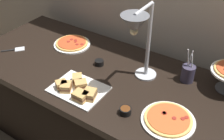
{
  "coord_description": "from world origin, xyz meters",
  "views": [
    {
      "loc": [
        0.88,
        -1.18,
        1.84
      ],
      "look_at": [
        0.11,
        0.0,
        0.81
      ],
      "focal_mm": 43.37,
      "sensor_mm": 36.0,
      "label": 1
    }
  ],
  "objects_px": {
    "pizza_plate_center": "(168,120)",
    "sandwich_platter": "(78,89)",
    "heat_lamp": "(137,31)",
    "sauce_cup_far": "(99,62)",
    "serving_spatula": "(14,50)",
    "utensil_holder": "(188,73)",
    "pizza_plate_front": "(72,44)",
    "sauce_cup_near": "(125,111)"
  },
  "relations": [
    {
      "from": "sauce_cup_near",
      "to": "utensil_holder",
      "type": "distance_m",
      "value": 0.5
    },
    {
      "from": "sauce_cup_far",
      "to": "pizza_plate_center",
      "type": "bearing_deg",
      "value": -20.42
    },
    {
      "from": "sauce_cup_far",
      "to": "serving_spatula",
      "type": "relative_size",
      "value": 0.41
    },
    {
      "from": "pizza_plate_front",
      "to": "pizza_plate_center",
      "type": "bearing_deg",
      "value": -19.28
    },
    {
      "from": "pizza_plate_center",
      "to": "sauce_cup_near",
      "type": "xyz_separation_m",
      "value": [
        -0.22,
        -0.07,
        0.01
      ]
    },
    {
      "from": "sauce_cup_near",
      "to": "serving_spatula",
      "type": "height_order",
      "value": "sauce_cup_near"
    },
    {
      "from": "pizza_plate_front",
      "to": "utensil_holder",
      "type": "bearing_deg",
      "value": 3.99
    },
    {
      "from": "heat_lamp",
      "to": "sauce_cup_far",
      "type": "height_order",
      "value": "heat_lamp"
    },
    {
      "from": "heat_lamp",
      "to": "sauce_cup_near",
      "type": "bearing_deg",
      "value": -72.31
    },
    {
      "from": "pizza_plate_front",
      "to": "sauce_cup_near",
      "type": "height_order",
      "value": "sauce_cup_near"
    },
    {
      "from": "sandwich_platter",
      "to": "utensil_holder",
      "type": "xyz_separation_m",
      "value": [
        0.51,
        0.47,
        0.03
      ]
    },
    {
      "from": "heat_lamp",
      "to": "pizza_plate_front",
      "type": "relative_size",
      "value": 1.82
    },
    {
      "from": "pizza_plate_front",
      "to": "sandwich_platter",
      "type": "bearing_deg",
      "value": -46.35
    },
    {
      "from": "sandwich_platter",
      "to": "sauce_cup_near",
      "type": "relative_size",
      "value": 4.95
    },
    {
      "from": "pizza_plate_front",
      "to": "pizza_plate_center",
      "type": "distance_m",
      "value": 1.0
    },
    {
      "from": "pizza_plate_front",
      "to": "serving_spatula",
      "type": "xyz_separation_m",
      "value": [
        -0.32,
        -0.3,
        -0.01
      ]
    },
    {
      "from": "sandwich_platter",
      "to": "sauce_cup_far",
      "type": "xyz_separation_m",
      "value": [
        -0.06,
        0.3,
        -0.0
      ]
    },
    {
      "from": "pizza_plate_center",
      "to": "sandwich_platter",
      "type": "xyz_separation_m",
      "value": [
        -0.56,
        -0.07,
        0.01
      ]
    },
    {
      "from": "utensil_holder",
      "to": "serving_spatula",
      "type": "height_order",
      "value": "utensil_holder"
    },
    {
      "from": "pizza_plate_center",
      "to": "sauce_cup_near",
      "type": "height_order",
      "value": "sauce_cup_near"
    },
    {
      "from": "sandwich_platter",
      "to": "serving_spatula",
      "type": "distance_m",
      "value": 0.71
    },
    {
      "from": "sauce_cup_near",
      "to": "sandwich_platter",
      "type": "bearing_deg",
      "value": -179.99
    },
    {
      "from": "sauce_cup_near",
      "to": "utensil_holder",
      "type": "relative_size",
      "value": 0.29
    },
    {
      "from": "pizza_plate_center",
      "to": "sauce_cup_far",
      "type": "height_order",
      "value": "sauce_cup_far"
    },
    {
      "from": "heat_lamp",
      "to": "utensil_holder",
      "type": "relative_size",
      "value": 2.2
    },
    {
      "from": "heat_lamp",
      "to": "utensil_holder",
      "type": "xyz_separation_m",
      "value": [
        0.25,
        0.25,
        -0.34
      ]
    },
    {
      "from": "pizza_plate_center",
      "to": "sandwich_platter",
      "type": "height_order",
      "value": "sandwich_platter"
    },
    {
      "from": "pizza_plate_center",
      "to": "heat_lamp",
      "type": "bearing_deg",
      "value": 153.63
    },
    {
      "from": "pizza_plate_center",
      "to": "sandwich_platter",
      "type": "bearing_deg",
      "value": -172.4
    },
    {
      "from": "heat_lamp",
      "to": "pizza_plate_front",
      "type": "distance_m",
      "value": 0.78
    },
    {
      "from": "pizza_plate_center",
      "to": "sauce_cup_far",
      "type": "distance_m",
      "value": 0.66
    },
    {
      "from": "pizza_plate_front",
      "to": "serving_spatula",
      "type": "height_order",
      "value": "pizza_plate_front"
    },
    {
      "from": "serving_spatula",
      "to": "sauce_cup_far",
      "type": "bearing_deg",
      "value": 16.73
    },
    {
      "from": "sauce_cup_far",
      "to": "serving_spatula",
      "type": "xyz_separation_m",
      "value": [
        -0.65,
        -0.19,
        -0.02
      ]
    },
    {
      "from": "pizza_plate_center",
      "to": "serving_spatula",
      "type": "bearing_deg",
      "value": 178.45
    },
    {
      "from": "heat_lamp",
      "to": "sauce_cup_far",
      "type": "distance_m",
      "value": 0.5
    },
    {
      "from": "sandwich_platter",
      "to": "sauce_cup_far",
      "type": "relative_size",
      "value": 5.3
    },
    {
      "from": "heat_lamp",
      "to": "sandwich_platter",
      "type": "distance_m",
      "value": 0.51
    },
    {
      "from": "pizza_plate_front",
      "to": "pizza_plate_center",
      "type": "relative_size",
      "value": 0.96
    },
    {
      "from": "sauce_cup_near",
      "to": "utensil_holder",
      "type": "bearing_deg",
      "value": 69.26
    },
    {
      "from": "pizza_plate_front",
      "to": "sandwich_platter",
      "type": "distance_m",
      "value": 0.56
    },
    {
      "from": "sauce_cup_far",
      "to": "serving_spatula",
      "type": "bearing_deg",
      "value": -163.27
    }
  ]
}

